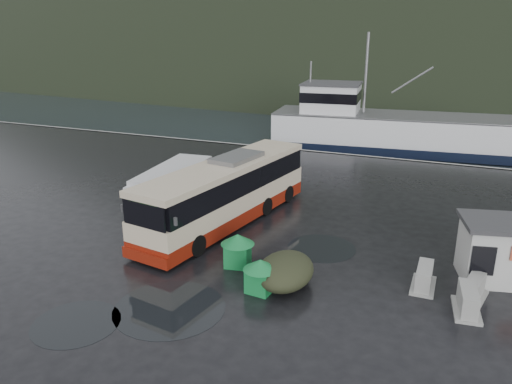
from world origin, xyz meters
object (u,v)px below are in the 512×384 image
at_px(waste_bin_left, 238,265).
at_px(waste_bin_right, 260,291).
at_px(dome_tent, 285,284).
at_px(ticket_kiosk, 497,279).
at_px(jersey_barrier_c, 472,299).
at_px(white_van, 176,215).
at_px(jersey_barrier_b, 466,311).
at_px(jersey_barrier_a, 423,287).
at_px(fishing_trawler, 395,136).
at_px(coach_bus, 227,222).

distance_m(waste_bin_left, waste_bin_right, 2.37).
height_order(dome_tent, ticket_kiosk, ticket_kiosk).
bearing_deg(jersey_barrier_c, dome_tent, -166.80).
height_order(waste_bin_left, jersey_barrier_c, waste_bin_left).
distance_m(white_van, jersey_barrier_b, 15.12).
bearing_deg(jersey_barrier_a, fishing_trawler, 99.55).
height_order(white_van, dome_tent, white_van).
distance_m(coach_bus, fishing_trawler, 25.94).
relative_size(coach_bus, waste_bin_right, 9.02).
height_order(jersey_barrier_b, fishing_trawler, fishing_trawler).
relative_size(coach_bus, dome_tent, 3.98).
bearing_deg(coach_bus, waste_bin_left, -49.75).
distance_m(jersey_barrier_b, fishing_trawler, 30.53).
distance_m(waste_bin_right, jersey_barrier_c, 7.86).
relative_size(coach_bus, white_van, 1.88).
height_order(jersey_barrier_b, jersey_barrier_c, jersey_barrier_b).
bearing_deg(ticket_kiosk, coach_bus, 160.66).
bearing_deg(jersey_barrier_a, dome_tent, -159.70).
relative_size(dome_tent, jersey_barrier_a, 1.72).
xyz_separation_m(coach_bus, white_van, (-3.00, -0.12, 0.00)).
bearing_deg(jersey_barrier_b, white_van, 163.43).
distance_m(jersey_barrier_b, jersey_barrier_c, 1.01).
distance_m(coach_bus, ticket_kiosk, 12.68).
height_order(waste_bin_left, ticket_kiosk, ticket_kiosk).
relative_size(ticket_kiosk, jersey_barrier_c, 1.92).
distance_m(white_van, jersey_barrier_a, 13.28).
bearing_deg(jersey_barrier_b, waste_bin_left, 178.61).
bearing_deg(fishing_trawler, coach_bus, -107.25).
relative_size(waste_bin_left, waste_bin_right, 1.07).
height_order(dome_tent, jersey_barrier_a, dome_tent).
height_order(white_van, ticket_kiosk, white_van).
bearing_deg(dome_tent, ticket_kiosk, 25.39).
xyz_separation_m(waste_bin_right, ticket_kiosk, (8.40, 4.50, 0.00)).
xyz_separation_m(coach_bus, fishing_trawler, (5.12, 25.43, 0.00)).
height_order(ticket_kiosk, jersey_barrier_b, ticket_kiosk).
xyz_separation_m(white_van, ticket_kiosk, (15.60, -1.26, 0.00)).
distance_m(waste_bin_left, jersey_barrier_a, 7.48).
height_order(coach_bus, jersey_barrier_a, coach_bus).
xyz_separation_m(white_van, waste_bin_right, (7.21, -5.75, 0.00)).
distance_m(white_van, fishing_trawler, 26.80).
height_order(dome_tent, jersey_barrier_b, dome_tent).
bearing_deg(jersey_barrier_c, jersey_barrier_b, -100.92).
bearing_deg(jersey_barrier_b, ticket_kiosk, 69.99).
bearing_deg(white_van, waste_bin_left, -41.51).
relative_size(dome_tent, ticket_kiosk, 0.95).
bearing_deg(fishing_trawler, jersey_barrier_c, -83.06).
xyz_separation_m(waste_bin_left, jersey_barrier_b, (8.97, -0.22, 0.00)).
bearing_deg(waste_bin_left, ticket_kiosk, 15.70).
bearing_deg(coach_bus, dome_tent, -36.30).
xyz_separation_m(dome_tent, jersey_barrier_b, (6.58, 0.60, 0.00)).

